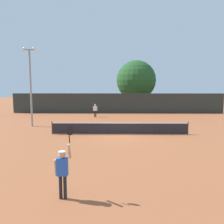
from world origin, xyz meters
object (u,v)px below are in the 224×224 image
object	(u,v)px
parked_car_far	(126,104)
parked_car_near	(75,104)
tennis_ball	(115,133)
player_serving	(63,167)
player_receiving	(95,109)
parked_car_mid	(103,104)
light_pole	(30,82)
large_tree	(136,80)

from	to	relation	value
parked_car_far	parked_car_near	bearing A→B (deg)	-177.58
tennis_ball	parked_car_near	bearing A→B (deg)	108.59
player_serving	player_receiving	distance (m)	21.38
parked_car_mid	light_pole	bearing A→B (deg)	-111.29
light_pole	large_tree	xyz separation A→B (m)	(11.79, 16.79, 0.52)
light_pole	parked_car_near	distance (m)	18.17
parked_car_near	player_receiving	bearing A→B (deg)	-59.39
tennis_ball	parked_car_near	world-z (taller)	parked_car_near
light_pole	parked_car_far	distance (m)	20.43
player_receiving	parked_car_far	world-z (taller)	parked_car_far
tennis_ball	parked_car_near	xyz separation A→B (m)	(-7.06, 21.00, 0.74)
player_serving	player_receiving	bearing A→B (deg)	91.90
light_pole	large_tree	world-z (taller)	large_tree
player_serving	parked_car_mid	distance (m)	32.17
parked_car_near	tennis_ball	bearing A→B (deg)	-63.21
player_receiving	player_serving	bearing A→B (deg)	91.90
tennis_ball	parked_car_far	size ratio (longest dim) A/B	0.02
parked_car_near	parked_car_mid	distance (m)	4.88
tennis_ball	large_tree	distance (m)	20.91
player_receiving	parked_car_mid	size ratio (longest dim) A/B	0.38
light_pole	parked_car_mid	size ratio (longest dim) A/B	1.80
player_receiving	large_tree	size ratio (longest dim) A/B	0.20
player_receiving	parked_car_near	xyz separation A→B (m)	(-4.52, 10.97, -0.23)
parked_car_near	parked_car_far	xyz separation A→B (m)	(8.97, -0.41, 0.00)
player_receiving	parked_car_mid	xyz separation A→B (m)	(0.35, 10.80, -0.23)
parked_car_mid	parked_car_far	xyz separation A→B (m)	(4.10, -0.24, 0.00)
player_serving	parked_car_mid	xyz separation A→B (m)	(-0.36, 32.17, -0.38)
large_tree	player_serving	bearing A→B (deg)	-99.76
player_receiving	light_pole	size ratio (longest dim) A/B	0.21
player_receiving	parked_car_far	distance (m)	11.46
large_tree	parked_car_near	size ratio (longest dim) A/B	1.87
tennis_ball	parked_car_mid	size ratio (longest dim) A/B	0.02
large_tree	parked_car_near	bearing A→B (deg)	174.73
large_tree	tennis_ball	bearing A→B (deg)	-100.10
player_serving	light_pole	distance (m)	16.24
large_tree	parked_car_mid	world-z (taller)	large_tree
light_pole	large_tree	bearing A→B (deg)	54.92
player_serving	parked_car_mid	bearing A→B (deg)	90.64
large_tree	parked_car_far	xyz separation A→B (m)	(-1.65, 0.57, -4.15)
large_tree	parked_car_mid	size ratio (longest dim) A/B	1.93
parked_car_far	light_pole	bearing A→B (deg)	-115.24
player_receiving	parked_car_far	size ratio (longest dim) A/B	0.38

